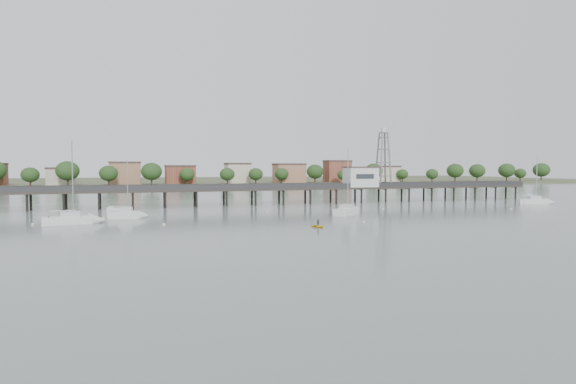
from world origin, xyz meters
name	(u,v)px	position (x,y,z in m)	size (l,w,h in m)	color
ground_plane	(394,241)	(0.00, 0.00, 0.00)	(500.00, 500.00, 0.00)	slate
pier	(268,189)	(0.00, 60.00, 3.79)	(150.00, 5.00, 5.50)	#2D2823
pier_building	(361,177)	(25.00, 60.00, 6.67)	(8.40, 5.40, 5.30)	silver
lattice_tower	(383,160)	(31.50, 60.00, 11.10)	(3.20, 3.20, 15.50)	slate
sailboat_e	(539,201)	(64.86, 41.45, 0.64)	(8.33, 4.96, 13.27)	silver
sailboat_c	(350,211)	(8.95, 32.19, 0.64)	(7.88, 7.17, 13.66)	silver
sailboat_b	(131,215)	(-31.51, 37.36, 0.66)	(6.59, 2.53, 10.80)	silver
sailboat_a	(80,220)	(-39.35, 31.29, 0.64)	(8.85, 3.56, 14.18)	silver
white_tender	(114,209)	(-35.00, 53.21, 0.37)	(3.17, 1.45, 1.21)	silver
yellow_dinghy	(318,227)	(-4.27, 15.12, 0.00)	(1.84, 0.53, 2.58)	yellow
dinghy_occupant	(318,227)	(-4.27, 15.12, 0.00)	(0.37, 1.02, 0.24)	black
mooring_buoys	(276,216)	(-5.92, 32.45, 0.08)	(93.78, 22.55, 0.39)	beige
far_shore	(189,181)	(0.36, 239.58, 0.95)	(500.00, 170.00, 10.40)	#475133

